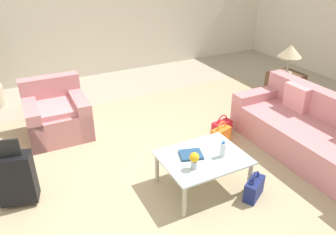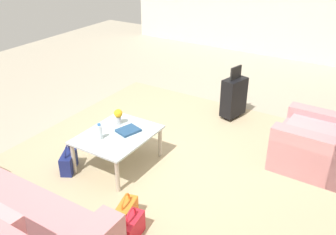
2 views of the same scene
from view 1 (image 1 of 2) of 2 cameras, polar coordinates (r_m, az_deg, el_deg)
name	(u,v)px [view 1 (image 1 of 2)]	position (r m, az deg, el deg)	size (l,w,h in m)	color
ground_plane	(155,173)	(4.34, -2.29, -9.69)	(12.00, 12.00, 0.00)	#A89E89
wall_back	(70,6)	(7.42, -16.68, 18.17)	(10.24, 0.12, 3.10)	silver
area_rug	(187,154)	(4.71, 3.33, -6.31)	(5.20, 4.40, 0.01)	tan
couch	(316,136)	(5.00, 24.31, -2.91)	(0.94, 2.37, 0.83)	#C67F84
armchair	(57,116)	(5.37, -18.80, 0.30)	(0.92, 0.94, 0.84)	#C67F84
coffee_table	(203,160)	(3.91, 6.12, -7.41)	(0.98, 0.78, 0.44)	silver
water_bottle	(223,150)	(3.86, 9.54, -5.54)	(0.06, 0.06, 0.20)	silver
coffee_table_book	(191,155)	(3.87, 4.02, -6.47)	(0.26, 0.22, 0.03)	navy
flower_vase	(194,159)	(3.61, 4.58, -7.27)	(0.11, 0.11, 0.21)	#B2B7BC
side_table	(284,86)	(6.64, 19.60, 5.12)	(0.53, 0.53, 0.53)	#513823
table_lamp	(291,51)	(6.43, 20.56, 10.73)	(0.42, 0.42, 0.54)	#ADA899
suitcase_black	(16,178)	(4.04, -25.00, -9.50)	(0.44, 0.31, 0.85)	black
handbag_orange	(221,135)	(4.95, 9.17, -3.05)	(0.35, 0.22, 0.36)	orange
handbag_navy	(254,188)	(4.03, 14.76, -11.80)	(0.35, 0.28, 0.36)	navy
handbag_red	(222,128)	(5.15, 9.35, -1.81)	(0.34, 0.19, 0.36)	red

